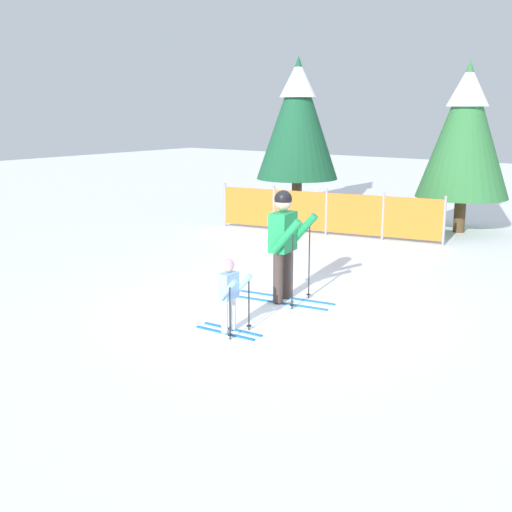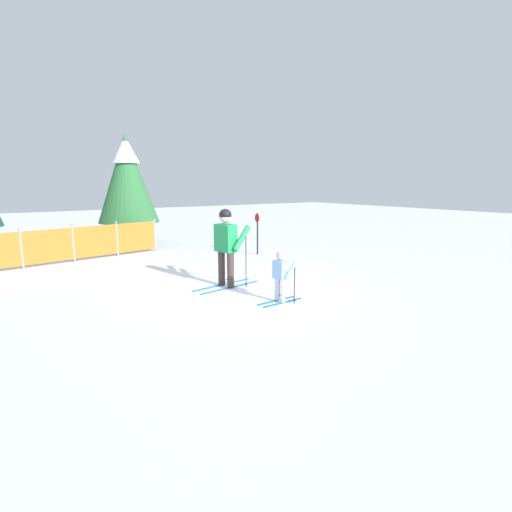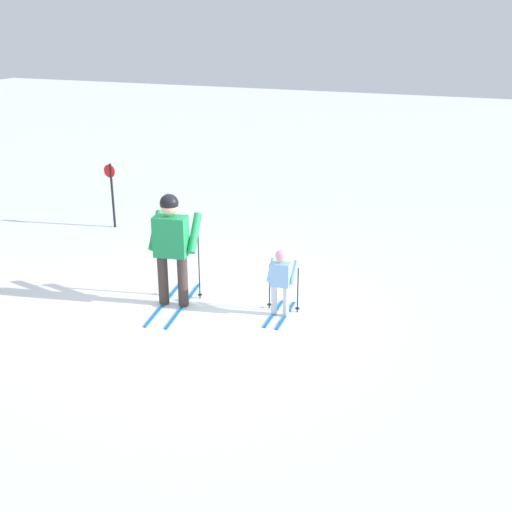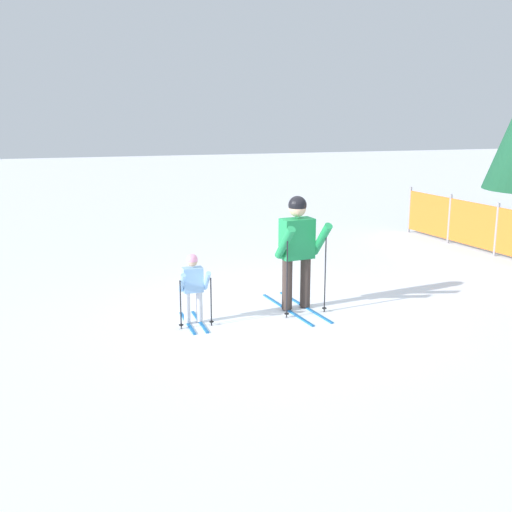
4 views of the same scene
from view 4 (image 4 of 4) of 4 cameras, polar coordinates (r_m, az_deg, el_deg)
ground_plane at (r=10.09m, az=2.25°, el=-5.03°), size 60.00×60.00×0.00m
skier_adult at (r=9.97m, az=3.72°, el=1.17°), size 1.75×0.83×1.81m
skier_child at (r=9.46m, az=-5.62°, el=-2.48°), size 1.01×0.52×1.06m
safety_fence at (r=14.49m, az=20.59°, el=2.20°), size 5.62×1.20×1.15m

